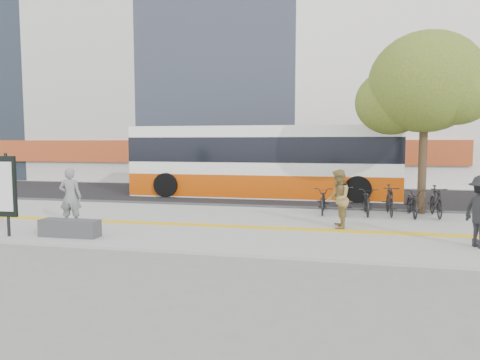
% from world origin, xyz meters
% --- Properties ---
extents(ground, '(120.00, 120.00, 0.00)m').
position_xyz_m(ground, '(0.00, 0.00, 0.00)').
color(ground, slate).
rests_on(ground, ground).
extents(sidewalk, '(40.00, 7.00, 0.08)m').
position_xyz_m(sidewalk, '(0.00, 1.50, 0.04)').
color(sidewalk, gray).
rests_on(sidewalk, ground).
extents(tactile_strip, '(40.00, 0.45, 0.01)m').
position_xyz_m(tactile_strip, '(0.00, 1.00, 0.09)').
color(tactile_strip, yellow).
rests_on(tactile_strip, sidewalk).
extents(street, '(40.00, 8.00, 0.06)m').
position_xyz_m(street, '(0.00, 9.00, 0.03)').
color(street, black).
rests_on(street, ground).
extents(curb, '(40.00, 0.25, 0.14)m').
position_xyz_m(curb, '(0.00, 5.00, 0.07)').
color(curb, '#39393C').
rests_on(curb, ground).
extents(bench, '(1.60, 0.45, 0.45)m').
position_xyz_m(bench, '(-2.60, -1.20, 0.30)').
color(bench, '#39393C').
rests_on(bench, sidewalk).
extents(signboard, '(0.55, 0.10, 2.20)m').
position_xyz_m(signboard, '(-4.20, -1.51, 1.37)').
color(signboard, black).
rests_on(signboard, sidewalk).
extents(street_tree, '(4.40, 3.80, 6.31)m').
position_xyz_m(street_tree, '(7.18, 4.82, 4.51)').
color(street_tree, '#392A1A').
rests_on(street_tree, sidewalk).
extents(bus, '(12.14, 2.88, 3.23)m').
position_xyz_m(bus, '(0.96, 8.50, 1.58)').
color(bus, white).
rests_on(bus, street).
extents(bicycle_row, '(4.24, 1.79, 1.04)m').
position_xyz_m(bicycle_row, '(5.67, 4.00, 0.57)').
color(bicycle_row, black).
rests_on(bicycle_row, sidewalk).
extents(seated_woman, '(0.72, 0.56, 1.74)m').
position_xyz_m(seated_woman, '(-3.40, 0.07, 0.95)').
color(seated_woman, black).
rests_on(seated_woman, sidewalk).
extents(pedestrian_tan, '(0.65, 0.83, 1.70)m').
position_xyz_m(pedestrian_tan, '(4.31, 1.42, 0.93)').
color(pedestrian_tan, olive).
rests_on(pedestrian_tan, sidewalk).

